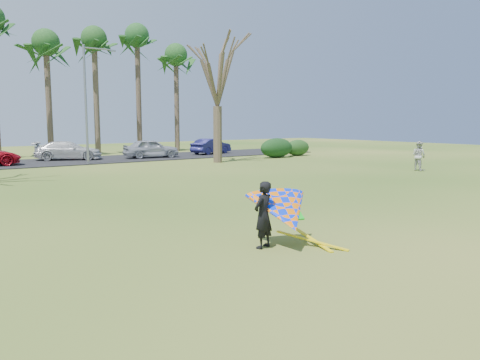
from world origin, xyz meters
TOP-DOWN VIEW (x-y plane):
  - ground at (0.00, 0.00)m, footprint 100.00×100.00m
  - parking_strip at (0.00, 25.00)m, footprint 46.00×7.00m
  - palm_6 at (2.00, 31.00)m, footprint 4.84×4.84m
  - palm_7 at (6.00, 31.00)m, footprint 4.84×4.84m
  - palm_8 at (10.00, 31.00)m, footprint 4.84×4.84m
  - palm_9 at (14.00, 31.00)m, footprint 4.84×4.84m
  - bare_tree_right at (10.00, 18.00)m, footprint 6.27×6.27m
  - streetlight at (2.16, 22.00)m, footprint 2.28×0.18m
  - hedge_near at (16.28, 18.76)m, footprint 3.16×1.43m
  - hedge_far at (19.08, 19.24)m, footprint 2.46×1.16m
  - car_3 at (1.90, 26.00)m, footprint 5.16×3.76m
  - car_4 at (7.80, 24.18)m, footprint 4.53×2.38m
  - car_5 at (14.01, 24.95)m, footprint 4.33×2.61m
  - pedestrian_a at (16.47, 6.15)m, footprint 0.77×0.94m
  - kite_flyer at (-1.54, -1.74)m, footprint 2.13×2.39m

SIDE VIEW (x-z plane):
  - ground at x=0.00m, z-range 0.00..0.00m
  - parking_strip at x=0.00m, z-range 0.00..0.06m
  - hedge_far at x=19.08m, z-range 0.00..1.37m
  - car_5 at x=14.01m, z-range 0.06..1.41m
  - car_3 at x=1.90m, z-range 0.06..1.45m
  - hedge_near at x=16.28m, z-range 0.00..1.58m
  - car_4 at x=7.80m, z-range 0.06..1.53m
  - kite_flyer at x=-1.54m, z-range -0.17..1.85m
  - pedestrian_a at x=16.47m, z-range 0.00..1.76m
  - streetlight at x=2.16m, z-range 0.46..8.46m
  - bare_tree_right at x=10.00m, z-range 1.96..11.17m
  - palm_6 at x=2.00m, z-range 3.75..14.59m
  - palm_9 at x=14.00m, z-range 3.75..14.59m
  - palm_7 at x=6.00m, z-range 4.08..15.62m
  - palm_8 at x=10.00m, z-range 4.40..16.64m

